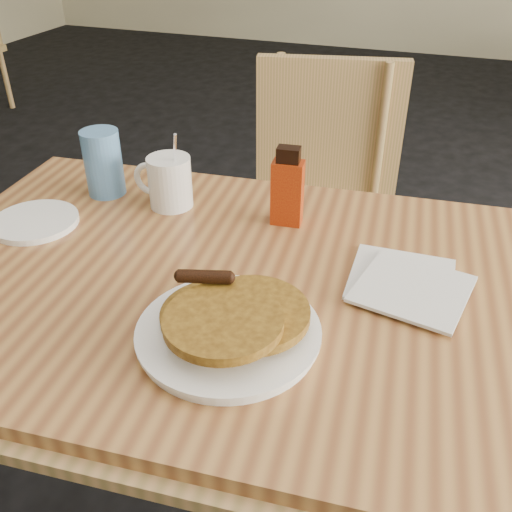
{
  "coord_description": "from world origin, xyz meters",
  "views": [
    {
      "loc": [
        0.3,
        -0.69,
        1.3
      ],
      "look_at": [
        0.05,
        0.03,
        0.8
      ],
      "focal_mm": 40.0,
      "sensor_mm": 36.0,
      "label": 1
    }
  ],
  "objects_px": {
    "main_table": "(231,297)",
    "pancake_plate": "(229,325)",
    "coffee_mug": "(169,181)",
    "blue_tumbler": "(103,163)",
    "syrup_bottle": "(287,189)",
    "chair_main_far": "(317,197)"
  },
  "relations": [
    {
      "from": "main_table",
      "to": "blue_tumbler",
      "type": "bearing_deg",
      "value": 150.9
    },
    {
      "from": "coffee_mug",
      "to": "main_table",
      "type": "bearing_deg",
      "value": -57.33
    },
    {
      "from": "pancake_plate",
      "to": "chair_main_far",
      "type": "bearing_deg",
      "value": 95.25
    },
    {
      "from": "chair_main_far",
      "to": "blue_tumbler",
      "type": "distance_m",
      "value": 0.68
    },
    {
      "from": "chair_main_far",
      "to": "syrup_bottle",
      "type": "relative_size",
      "value": 5.93
    },
    {
      "from": "chair_main_far",
      "to": "blue_tumbler",
      "type": "relative_size",
      "value": 6.67
    },
    {
      "from": "chair_main_far",
      "to": "coffee_mug",
      "type": "relative_size",
      "value": 5.61
    },
    {
      "from": "main_table",
      "to": "syrup_bottle",
      "type": "distance_m",
      "value": 0.24
    },
    {
      "from": "pancake_plate",
      "to": "coffee_mug",
      "type": "height_order",
      "value": "coffee_mug"
    },
    {
      "from": "blue_tumbler",
      "to": "syrup_bottle",
      "type": "bearing_deg",
      "value": 0.84
    },
    {
      "from": "main_table",
      "to": "coffee_mug",
      "type": "height_order",
      "value": "coffee_mug"
    },
    {
      "from": "coffee_mug",
      "to": "blue_tumbler",
      "type": "relative_size",
      "value": 1.19
    },
    {
      "from": "coffee_mug",
      "to": "syrup_bottle",
      "type": "distance_m",
      "value": 0.25
    },
    {
      "from": "main_table",
      "to": "blue_tumbler",
      "type": "distance_m",
      "value": 0.43
    },
    {
      "from": "coffee_mug",
      "to": "syrup_bottle",
      "type": "xyz_separation_m",
      "value": [
        0.25,
        0.01,
        0.02
      ]
    },
    {
      "from": "main_table",
      "to": "pancake_plate",
      "type": "relative_size",
      "value": 4.61
    },
    {
      "from": "pancake_plate",
      "to": "syrup_bottle",
      "type": "relative_size",
      "value": 1.72
    },
    {
      "from": "main_table",
      "to": "chair_main_far",
      "type": "xyz_separation_m",
      "value": [
        -0.02,
        0.72,
        -0.16
      ]
    },
    {
      "from": "chair_main_far",
      "to": "coffee_mug",
      "type": "distance_m",
      "value": 0.61
    },
    {
      "from": "syrup_bottle",
      "to": "chair_main_far",
      "type": "bearing_deg",
      "value": 90.5
    },
    {
      "from": "syrup_bottle",
      "to": "blue_tumbler",
      "type": "height_order",
      "value": "syrup_bottle"
    },
    {
      "from": "coffee_mug",
      "to": "blue_tumbler",
      "type": "bearing_deg",
      "value": 163.96
    }
  ]
}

